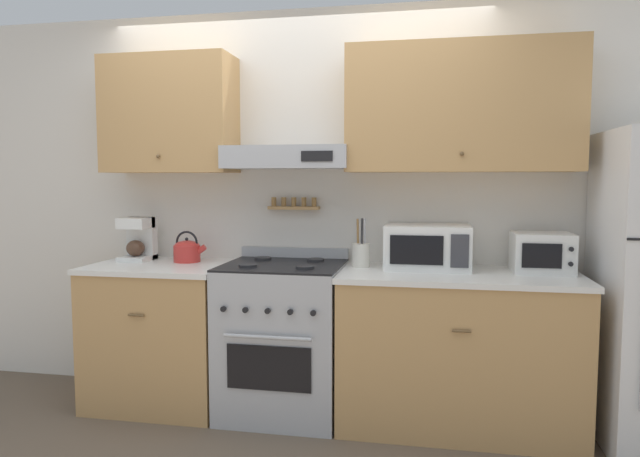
{
  "coord_description": "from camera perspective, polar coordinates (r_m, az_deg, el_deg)",
  "views": [
    {
      "loc": [
        0.88,
        -3.01,
        1.45
      ],
      "look_at": [
        0.24,
        0.28,
        1.16
      ],
      "focal_mm": 32.0,
      "sensor_mm": 36.0,
      "label": 1
    }
  ],
  "objects": [
    {
      "name": "counter_left",
      "position": [
        3.88,
        -15.39,
        -10.07
      ],
      "size": [
        0.88,
        0.69,
        0.91
      ],
      "color": "tan",
      "rests_on": "ground_plane"
    },
    {
      "name": "toaster_oven",
      "position": [
        3.56,
        21.28,
        -2.25
      ],
      "size": [
        0.33,
        0.31,
        0.23
      ],
      "color": "white",
      "rests_on": "counter_right"
    },
    {
      "name": "tea_kettle",
      "position": [
        3.84,
        -13.14,
        -2.14
      ],
      "size": [
        0.22,
        0.17,
        0.2
      ],
      "color": "red",
      "rests_on": "counter_left"
    },
    {
      "name": "utensil_crock",
      "position": [
        3.53,
        4.12,
        -2.55
      ],
      "size": [
        0.11,
        0.11,
        0.3
      ],
      "color": "silver",
      "rests_on": "counter_right"
    },
    {
      "name": "counter_right",
      "position": [
        3.51,
        13.6,
        -11.67
      ],
      "size": [
        1.38,
        0.69,
        0.91
      ],
      "color": "tan",
      "rests_on": "ground_plane"
    },
    {
      "name": "microwave",
      "position": [
        3.52,
        10.68,
        -1.8
      ],
      "size": [
        0.51,
        0.37,
        0.26
      ],
      "color": "white",
      "rests_on": "counter_right"
    },
    {
      "name": "coffee_maker",
      "position": [
        4.01,
        -17.67,
        -0.96
      ],
      "size": [
        0.19,
        0.22,
        0.29
      ],
      "color": "white",
      "rests_on": "counter_left"
    },
    {
      "name": "ground_plane",
      "position": [
        3.45,
        -5.17,
        -19.9
      ],
      "size": [
        16.0,
        16.0,
        0.0
      ],
      "primitive_type": "plane",
      "color": "brown"
    },
    {
      "name": "stove_range",
      "position": [
        3.6,
        -3.69,
        -10.88
      ],
      "size": [
        0.72,
        0.69,
        1.0
      ],
      "color": "#ADAFB5",
      "rests_on": "ground_plane"
    },
    {
      "name": "wall_back",
      "position": [
        3.73,
        -0.95,
        5.39
      ],
      "size": [
        5.2,
        0.46,
        2.55
      ],
      "color": "silver",
      "rests_on": "ground_plane"
    }
  ]
}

